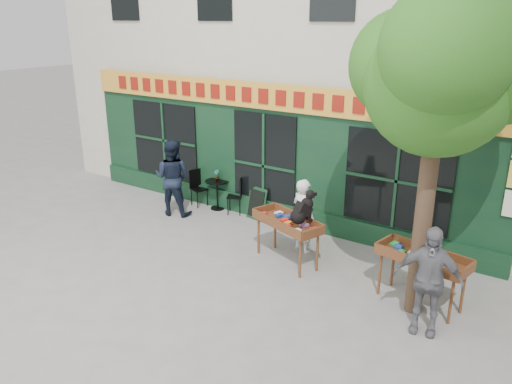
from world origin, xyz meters
TOP-DOWN VIEW (x-y plane):
  - ground at (0.00, 0.00)m, footprint 80.00×80.00m
  - building at (0.00, 5.97)m, footprint 14.00×7.26m
  - street_tree at (4.34, 0.36)m, footprint 3.05×2.90m
  - book_cart_center at (1.63, 0.63)m, footprint 1.62×1.09m
  - dog at (1.98, 0.58)m, footprint 0.52×0.68m
  - woman at (1.63, 1.28)m, footprint 0.67×0.55m
  - book_cart_right at (4.31, 0.55)m, footprint 1.59×0.90m
  - man_right at (4.60, -0.20)m, footprint 1.09×0.59m
  - bistro_table at (-1.35, 2.20)m, footprint 0.60×0.60m
  - bistro_chair_left at (-1.99, 2.16)m, footprint 0.46×0.45m
  - bistro_chair_right at (-0.72, 2.24)m, footprint 0.49×0.49m
  - potted_plant at (-1.35, 2.20)m, footprint 0.16×0.11m
  - man_left at (-2.05, 1.33)m, footprint 1.10×0.97m
  - chalkboard at (-0.14, 2.19)m, footprint 0.58×0.29m

SIDE VIEW (x-z plane):
  - ground at x=0.00m, z-range 0.00..0.00m
  - chalkboard at x=-0.14m, z-range 0.01..0.79m
  - bistro_table at x=-1.35m, z-range 0.16..0.92m
  - bistro_chair_left at x=-1.99m, z-range 0.08..1.03m
  - bistro_chair_right at x=-0.72m, z-range 0.08..1.03m
  - woman at x=1.63m, z-range 0.00..1.58m
  - book_cart_center at x=1.63m, z-range 0.33..1.32m
  - book_cart_right at x=4.31m, z-range 0.33..1.32m
  - man_right at x=4.60m, z-range 0.00..1.78m
  - potted_plant at x=-1.35m, z-range 0.77..1.05m
  - man_left at x=-2.05m, z-range 0.00..1.91m
  - dog at x=1.98m, z-range 0.99..1.59m
  - street_tree at x=4.34m, z-range 1.31..6.91m
  - building at x=0.00m, z-range -0.03..9.97m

